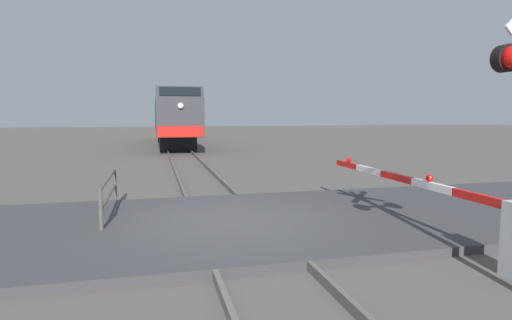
{
  "coord_description": "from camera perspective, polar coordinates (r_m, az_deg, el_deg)",
  "views": [
    {
      "loc": [
        -1.51,
        -8.35,
        2.33
      ],
      "look_at": [
        0.94,
        1.56,
        1.23
      ],
      "focal_mm": 28.9,
      "sensor_mm": 36.0,
      "label": 1
    }
  ],
  "objects": [
    {
      "name": "crossing_gate",
      "position": [
        7.74,
        27.58,
        -6.19
      ],
      "size": [
        0.36,
        6.58,
        1.22
      ],
      "color": "silver",
      "rests_on": "ground_plane"
    },
    {
      "name": "rail_track_right",
      "position": [
        8.94,
        1.03,
        -8.45
      ],
      "size": [
        0.08,
        80.0,
        0.15
      ],
      "primitive_type": "cube",
      "color": "#59544C",
      "rests_on": "ground_plane"
    },
    {
      "name": "road_surface",
      "position": [
        8.79,
        -3.55,
        -8.72
      ],
      "size": [
        36.0,
        5.43,
        0.15
      ],
      "primitive_type": "cube",
      "color": "#38383A",
      "rests_on": "ground_plane"
    },
    {
      "name": "guard_railing",
      "position": [
        9.9,
        -19.71,
        -4.09
      ],
      "size": [
        0.08,
        3.1,
        0.95
      ],
      "color": "#4C4742",
      "rests_on": "ground_plane"
    },
    {
      "name": "ground_plane",
      "position": [
        8.81,
        -3.55,
        -9.19
      ],
      "size": [
        160.0,
        160.0,
        0.0
      ],
      "primitive_type": "plane",
      "color": "#514C47"
    },
    {
      "name": "locomotive",
      "position": [
        33.2,
        -11.35,
        5.64
      ],
      "size": [
        2.77,
        18.69,
        4.01
      ],
      "color": "black",
      "rests_on": "ground_plane"
    },
    {
      "name": "rail_track_left",
      "position": [
        8.69,
        -8.27,
        -8.94
      ],
      "size": [
        0.08,
        80.0,
        0.15
      ],
      "primitive_type": "cube",
      "color": "#59544C",
      "rests_on": "ground_plane"
    }
  ]
}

